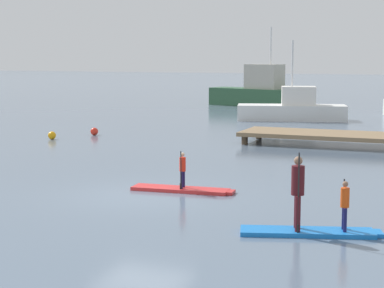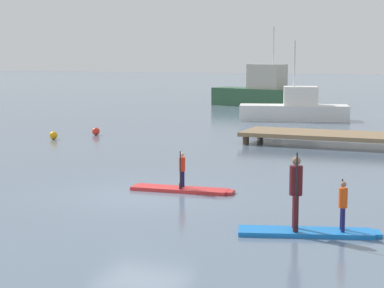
{
  "view_description": "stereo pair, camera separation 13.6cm",
  "coord_description": "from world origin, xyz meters",
  "px_view_note": "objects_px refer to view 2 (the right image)",
  "views": [
    {
      "loc": [
        8.28,
        -16.72,
        3.94
      ],
      "look_at": [
        0.15,
        3.36,
        1.07
      ],
      "focal_mm": 63.49,
      "sensor_mm": 36.0,
      "label": 1
    },
    {
      "loc": [
        8.4,
        -16.67,
        3.94
      ],
      "look_at": [
        0.15,
        3.36,
        1.07
      ],
      "focal_mm": 63.49,
      "sensor_mm": 36.0,
      "label": 2
    }
  ],
  "objects_px": {
    "paddler_child_solo": "(182,168)",
    "paddleboard_far": "(308,232)",
    "paddler_child_front": "(343,203)",
    "trawler_grey_distant": "(295,109)",
    "mooring_buoy_near": "(53,135)",
    "paddler_adult": "(296,188)",
    "mooring_buoy_far": "(96,131)",
    "paddleboard_near": "(182,190)",
    "fishing_boat_green_midground": "(261,92)"
  },
  "relations": [
    {
      "from": "paddler_child_solo",
      "to": "paddleboard_far",
      "type": "distance_m",
      "value": 5.58
    },
    {
      "from": "paddleboard_far",
      "to": "paddler_child_front",
      "type": "xyz_separation_m",
      "value": [
        0.69,
        0.23,
        0.67
      ]
    },
    {
      "from": "trawler_grey_distant",
      "to": "mooring_buoy_near",
      "type": "distance_m",
      "value": 15.65
    },
    {
      "from": "paddler_adult",
      "to": "mooring_buoy_far",
      "type": "xyz_separation_m",
      "value": [
        -13.51,
        14.42,
        -0.85
      ]
    },
    {
      "from": "paddleboard_near",
      "to": "paddler_child_solo",
      "type": "distance_m",
      "value": 0.63
    },
    {
      "from": "fishing_boat_green_midground",
      "to": "trawler_grey_distant",
      "type": "distance_m",
      "value": 10.96
    },
    {
      "from": "fishing_boat_green_midground",
      "to": "paddleboard_far",
      "type": "bearing_deg",
      "value": -71.74
    },
    {
      "from": "paddler_child_solo",
      "to": "paddler_adult",
      "type": "xyz_separation_m",
      "value": [
        4.17,
        -3.4,
        0.36
      ]
    },
    {
      "from": "paddleboard_near",
      "to": "trawler_grey_distant",
      "type": "distance_m",
      "value": 22.26
    },
    {
      "from": "trawler_grey_distant",
      "to": "mooring_buoy_far",
      "type": "xyz_separation_m",
      "value": [
        -7.21,
        -11.15,
        -0.51
      ]
    },
    {
      "from": "mooring_buoy_far",
      "to": "paddleboard_far",
      "type": "bearing_deg",
      "value": -46.09
    },
    {
      "from": "fishing_boat_green_midground",
      "to": "trawler_grey_distant",
      "type": "xyz_separation_m",
      "value": [
        5.04,
        -9.72,
        -0.43
      ]
    },
    {
      "from": "mooring_buoy_far",
      "to": "paddleboard_near",
      "type": "bearing_deg",
      "value": -49.69
    },
    {
      "from": "paddleboard_near",
      "to": "trawler_grey_distant",
      "type": "height_order",
      "value": "trawler_grey_distant"
    },
    {
      "from": "paddler_child_solo",
      "to": "mooring_buoy_near",
      "type": "distance_m",
      "value": 13.63
    },
    {
      "from": "paddler_adult",
      "to": "fishing_boat_green_midground",
      "type": "distance_m",
      "value": 37.06
    },
    {
      "from": "paddler_child_front",
      "to": "trawler_grey_distant",
      "type": "xyz_separation_m",
      "value": [
        -7.27,
        25.24,
        -0.02
      ]
    },
    {
      "from": "paddleboard_far",
      "to": "trawler_grey_distant",
      "type": "distance_m",
      "value": 26.31
    },
    {
      "from": "paddler_child_front",
      "to": "mooring_buoy_far",
      "type": "height_order",
      "value": "paddler_child_front"
    },
    {
      "from": "paddler_child_solo",
      "to": "paddleboard_near",
      "type": "bearing_deg",
      "value": 82.45
    },
    {
      "from": "fishing_boat_green_midground",
      "to": "mooring_buoy_far",
      "type": "relative_size",
      "value": 20.76
    },
    {
      "from": "fishing_boat_green_midground",
      "to": "trawler_grey_distant",
      "type": "relative_size",
      "value": 1.17
    },
    {
      "from": "paddleboard_near",
      "to": "paddler_adult",
      "type": "relative_size",
      "value": 1.74
    },
    {
      "from": "paddleboard_far",
      "to": "fishing_boat_green_midground",
      "type": "height_order",
      "value": "fishing_boat_green_midground"
    },
    {
      "from": "paddleboard_near",
      "to": "paddler_adult",
      "type": "distance_m",
      "value": 5.48
    },
    {
      "from": "trawler_grey_distant",
      "to": "mooring_buoy_near",
      "type": "bearing_deg",
      "value": -121.72
    },
    {
      "from": "trawler_grey_distant",
      "to": "paddleboard_far",
      "type": "bearing_deg",
      "value": -75.53
    },
    {
      "from": "paddleboard_far",
      "to": "trawler_grey_distant",
      "type": "bearing_deg",
      "value": 104.47
    },
    {
      "from": "paddleboard_near",
      "to": "paddleboard_far",
      "type": "height_order",
      "value": "same"
    },
    {
      "from": "paddler_child_front",
      "to": "mooring_buoy_far",
      "type": "xyz_separation_m",
      "value": [
        -14.48,
        14.09,
        -0.53
      ]
    },
    {
      "from": "paddler_child_solo",
      "to": "fishing_boat_green_midground",
      "type": "height_order",
      "value": "fishing_boat_green_midground"
    },
    {
      "from": "paddler_child_solo",
      "to": "fishing_boat_green_midground",
      "type": "bearing_deg",
      "value": 102.66
    },
    {
      "from": "paddleboard_near",
      "to": "mooring_buoy_near",
      "type": "relative_size",
      "value": 8.2
    },
    {
      "from": "paddleboard_near",
      "to": "mooring_buoy_far",
      "type": "xyz_separation_m",
      "value": [
        -9.33,
        11.0,
        0.14
      ]
    },
    {
      "from": "paddleboard_near",
      "to": "paddler_child_front",
      "type": "relative_size",
      "value": 2.72
    },
    {
      "from": "paddler_adult",
      "to": "fishing_boat_green_midground",
      "type": "height_order",
      "value": "fishing_boat_green_midground"
    },
    {
      "from": "paddleboard_near",
      "to": "paddler_adult",
      "type": "bearing_deg",
      "value": -39.27
    },
    {
      "from": "paddler_adult",
      "to": "mooring_buoy_near",
      "type": "height_order",
      "value": "paddler_adult"
    },
    {
      "from": "fishing_boat_green_midground",
      "to": "mooring_buoy_near",
      "type": "distance_m",
      "value": 23.26
    },
    {
      "from": "paddleboard_near",
      "to": "mooring_buoy_far",
      "type": "distance_m",
      "value": 14.43
    },
    {
      "from": "paddler_child_front",
      "to": "fishing_boat_green_midground",
      "type": "height_order",
      "value": "fishing_boat_green_midground"
    },
    {
      "from": "paddler_child_solo",
      "to": "fishing_boat_green_midground",
      "type": "distance_m",
      "value": 32.68
    },
    {
      "from": "paddleboard_near",
      "to": "paddler_child_solo",
      "type": "xyz_separation_m",
      "value": [
        -0.0,
        -0.01,
        0.63
      ]
    },
    {
      "from": "paddleboard_far",
      "to": "fishing_boat_green_midground",
      "type": "relative_size",
      "value": 0.4
    },
    {
      "from": "fishing_boat_green_midground",
      "to": "mooring_buoy_near",
      "type": "relative_size",
      "value": 21.06
    },
    {
      "from": "paddler_child_solo",
      "to": "paddleboard_far",
      "type": "xyz_separation_m",
      "value": [
        4.45,
        -3.3,
        -0.63
      ]
    },
    {
      "from": "paddleboard_far",
      "to": "mooring_buoy_far",
      "type": "distance_m",
      "value": 19.88
    },
    {
      "from": "fishing_boat_green_midground",
      "to": "mooring_buoy_near",
      "type": "xyz_separation_m",
      "value": [
        -3.18,
        -23.02,
        -0.94
      ]
    },
    {
      "from": "paddleboard_far",
      "to": "paddler_child_front",
      "type": "distance_m",
      "value": 0.99
    },
    {
      "from": "fishing_boat_green_midground",
      "to": "mooring_buoy_far",
      "type": "xyz_separation_m",
      "value": [
        -2.17,
        -20.87,
        -0.93
      ]
    }
  ]
}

